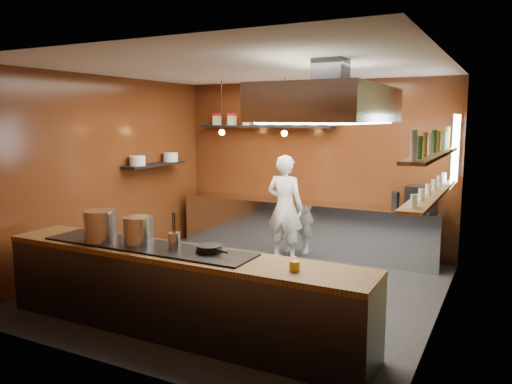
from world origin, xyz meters
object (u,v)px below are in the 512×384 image
Objects in this scene: stockpot_small at (138,231)px; chef at (285,208)px; espresso_machine at (421,199)px; extractor_hood at (330,104)px; stockpot_large at (100,226)px.

stockpot_small is 0.19× the size of chef.
chef reaches higher than espresso_machine.
chef is (0.36, 3.21, -0.22)m from stockpot_small.
extractor_hood is 2.97m from stockpot_large.
espresso_machine is at bearing 57.15° from stockpot_small.
stockpot_small is 4.50m from espresso_machine.
chef is at bearing 75.44° from stockpot_large.
chef is (-2.08, -0.57, -0.22)m from espresso_machine.
extractor_hood is at bearing 127.32° from chef.
extractor_hood is 2.95m from chef.
stockpot_large reaches higher than stockpot_small.
chef is at bearing 83.54° from stockpot_small.
espresso_machine reaches higher than stockpot_small.
espresso_machine is at bearing 52.75° from stockpot_large.
extractor_hood is 1.14× the size of chef.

